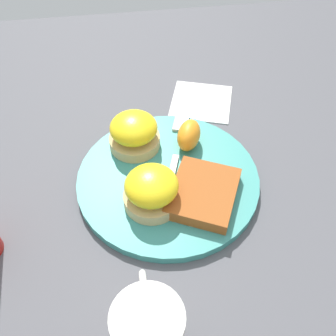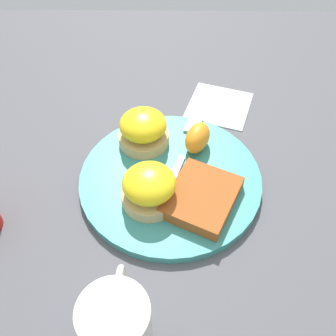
% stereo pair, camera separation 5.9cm
% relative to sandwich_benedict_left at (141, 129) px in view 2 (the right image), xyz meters
% --- Properties ---
extents(ground_plane, '(1.10, 1.10, 0.00)m').
position_rel_sandwich_benedict_left_xyz_m(ground_plane, '(-0.08, -0.04, -0.04)').
color(ground_plane, '#4C4C51').
extents(plate, '(0.28, 0.28, 0.01)m').
position_rel_sandwich_benedict_left_xyz_m(plate, '(-0.08, -0.04, -0.04)').
color(plate, teal).
rests_on(plate, ground_plane).
extents(sandwich_benedict_left, '(0.08, 0.08, 0.06)m').
position_rel_sandwich_benedict_left_xyz_m(sandwich_benedict_left, '(0.00, 0.00, 0.00)').
color(sandwich_benedict_left, tan).
rests_on(sandwich_benedict_left, plate).
extents(sandwich_benedict_right, '(0.08, 0.08, 0.06)m').
position_rel_sandwich_benedict_left_xyz_m(sandwich_benedict_right, '(-0.12, -0.01, 0.00)').
color(sandwich_benedict_right, tan).
rests_on(sandwich_benedict_right, plate).
extents(hashbrown_patty, '(0.14, 0.13, 0.02)m').
position_rel_sandwich_benedict_left_xyz_m(hashbrown_patty, '(-0.12, -0.09, -0.02)').
color(hashbrown_patty, '#994D1E').
rests_on(hashbrown_patty, plate).
extents(orange_wedge, '(0.07, 0.06, 0.04)m').
position_rel_sandwich_benedict_left_xyz_m(orange_wedge, '(-0.01, -0.09, -0.01)').
color(orange_wedge, orange).
rests_on(orange_wedge, plate).
extents(fork, '(0.22, 0.09, 0.00)m').
position_rel_sandwich_benedict_left_xyz_m(fork, '(-0.03, -0.06, -0.03)').
color(fork, silver).
rests_on(fork, plate).
extents(cup, '(0.11, 0.08, 0.10)m').
position_rel_sandwich_benedict_left_xyz_m(cup, '(-0.32, 0.01, 0.01)').
color(cup, silver).
rests_on(cup, ground_plane).
extents(napkin, '(0.14, 0.14, 0.00)m').
position_rel_sandwich_benedict_left_xyz_m(napkin, '(0.11, -0.13, -0.04)').
color(napkin, white).
rests_on(napkin, ground_plane).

